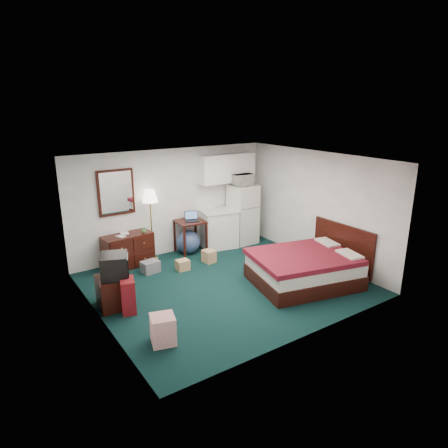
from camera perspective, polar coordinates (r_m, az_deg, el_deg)
floor at (r=8.14m, az=0.17°, el=-8.57°), size 5.00×4.50×0.01m
ceiling at (r=7.41m, az=0.19°, el=9.15°), size 5.00×4.50×0.01m
walls at (r=7.68m, az=0.18°, el=-0.12°), size 5.01×4.51×2.50m
mirror at (r=8.95m, az=-15.17°, el=4.39°), size 0.80×0.06×1.00m
upper_cabinets at (r=10.00m, az=0.41°, el=8.00°), size 1.50×0.35×0.70m
headboard at (r=8.91m, az=16.58°, el=-3.16°), size 0.06×1.56×1.00m
dresser at (r=9.11m, az=-13.54°, el=-3.69°), size 1.12×0.60×0.74m
floor_lamp at (r=9.24m, az=-10.34°, el=-0.18°), size 0.42×0.42×1.66m
desk at (r=9.65m, az=-4.83°, el=-1.84°), size 0.68×0.68×0.81m
exercise_ball at (r=9.66m, az=-5.13°, el=-2.57°), size 0.69×0.69×0.58m
kitchen_counter at (r=10.02m, az=-0.74°, el=-0.75°), size 0.94×0.79×0.92m
fridge at (r=10.27m, az=2.71°, el=1.42°), size 0.64×0.64×1.52m
bed at (r=8.20m, az=11.33°, el=-6.30°), size 2.26×1.93×0.63m
tv_stand at (r=7.47m, az=-15.41°, el=-9.32°), size 0.61×0.66×0.55m
suitcase at (r=7.21m, az=-13.54°, el=-9.90°), size 0.33×0.43×0.61m
retail_box at (r=6.30m, az=-8.71°, el=-14.68°), size 0.44×0.44×0.45m
file_bin at (r=8.76m, az=-10.48°, el=-6.02°), size 0.39×0.32×0.25m
cardboard_box_a at (r=8.79m, az=-5.92°, el=-5.84°), size 0.27×0.23×0.23m
cardboard_box_b at (r=9.15m, az=-2.18°, el=-4.63°), size 0.26×0.30×0.28m
laptop at (r=9.46m, az=-4.61°, el=1.04°), size 0.39×0.35×0.22m
crt_tv at (r=7.26m, az=-15.39°, el=-5.83°), size 0.62×0.64×0.43m
microwave at (r=10.00m, az=2.54°, el=6.53°), size 0.53×0.30×0.36m
book_a at (r=8.81m, az=-14.92°, el=-1.27°), size 0.14×0.07×0.20m
book_b at (r=9.01m, az=-14.63°, el=-0.73°), size 0.18×0.06×0.24m
mug at (r=9.02m, az=-11.40°, el=-0.90°), size 0.12×0.10×0.11m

